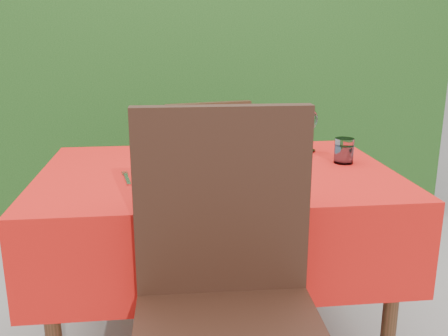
{
  "coord_description": "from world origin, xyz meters",
  "views": [
    {
      "loc": [
        -0.17,
        -1.73,
        1.23
      ],
      "look_at": [
        0.02,
        -0.05,
        0.77
      ],
      "focal_mm": 40.0,
      "sensor_mm": 36.0,
      "label": 1
    }
  ],
  "objects": [
    {
      "name": "chair_far",
      "position": [
        -0.0,
        0.68,
        0.52
      ],
      "size": [
        0.49,
        0.49,
        0.91
      ],
      "rotation": [
        0.0,
        0.0,
        3.37
      ],
      "color": "black",
      "rests_on": "ground"
    },
    {
      "name": "wine_glass",
      "position": [
        0.4,
        0.24,
        0.88
      ],
      "size": [
        0.07,
        0.07,
        0.18
      ],
      "color": "silver",
      "rests_on": "dining_table"
    },
    {
      "name": "hedge",
      "position": [
        0.0,
        1.55,
        0.92
      ],
      "size": [
        3.2,
        0.55,
        1.78
      ],
      "color": "black",
      "rests_on": "ground"
    },
    {
      "name": "dining_table",
      "position": [
        0.0,
        0.0,
        0.6
      ],
      "size": [
        1.26,
        0.86,
        0.75
      ],
      "color": "#412315",
      "rests_on": "ground"
    },
    {
      "name": "fork",
      "position": [
        -0.31,
        -0.09,
        0.75
      ],
      "size": [
        0.05,
        0.18,
        0.0
      ],
      "primitive_type": "cube",
      "rotation": [
        0.0,
        0.0,
        0.17
      ],
      "color": "#B0AFB6",
      "rests_on": "dining_table"
    },
    {
      "name": "water_glass",
      "position": [
        0.49,
        0.04,
        0.79
      ],
      "size": [
        0.07,
        0.07,
        0.1
      ],
      "color": "silver",
      "rests_on": "dining_table"
    },
    {
      "name": "pasta_plate",
      "position": [
        0.12,
        0.33,
        0.78
      ],
      "size": [
        0.28,
        0.28,
        0.08
      ],
      "rotation": [
        0.0,
        0.0,
        0.38
      ],
      "color": "white",
      "rests_on": "dining_table"
    },
    {
      "name": "pizza_plate",
      "position": [
        -0.08,
        -0.17,
        0.78
      ],
      "size": [
        0.37,
        0.37,
        0.06
      ],
      "rotation": [
        0.0,
        0.0,
        0.31
      ],
      "color": "silver",
      "rests_on": "dining_table"
    },
    {
      "name": "chair_near",
      "position": [
        -0.03,
        -0.58,
        0.6
      ],
      "size": [
        0.48,
        0.48,
        1.05
      ],
      "rotation": [
        0.0,
        0.0,
        -0.02
      ],
      "color": "black",
      "rests_on": "ground"
    }
  ]
}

